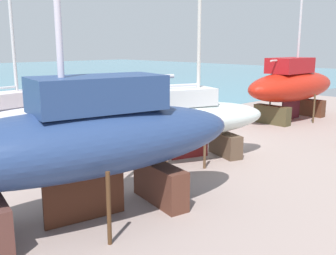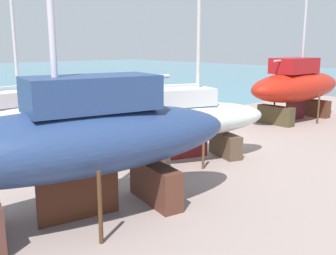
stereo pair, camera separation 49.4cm
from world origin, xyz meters
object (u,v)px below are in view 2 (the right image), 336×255
at_px(sailboat_far_slipway, 297,86).
at_px(sailboat_mid_port, 189,119).
at_px(sailboat_small_center, 78,140).
at_px(sailboat_large_starboard, 14,118).

height_order(sailboat_far_slipway, sailboat_mid_port, sailboat_far_slipway).
bearing_deg(sailboat_small_center, sailboat_far_slipway, -157.37).
relative_size(sailboat_far_slipway, sailboat_small_center, 0.76).
xyz_separation_m(sailboat_far_slipway, sailboat_mid_port, (-12.62, -2.06, -0.51)).
bearing_deg(sailboat_small_center, sailboat_mid_port, -151.61).
relative_size(sailboat_mid_port, sailboat_small_center, 0.71).
xyz_separation_m(sailboat_large_starboard, sailboat_small_center, (-1.17, -8.43, 0.70)).
distance_m(sailboat_far_slipway, sailboat_mid_port, 12.80).
height_order(sailboat_large_starboard, sailboat_small_center, sailboat_small_center).
bearing_deg(sailboat_small_center, sailboat_large_starboard, -87.76).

